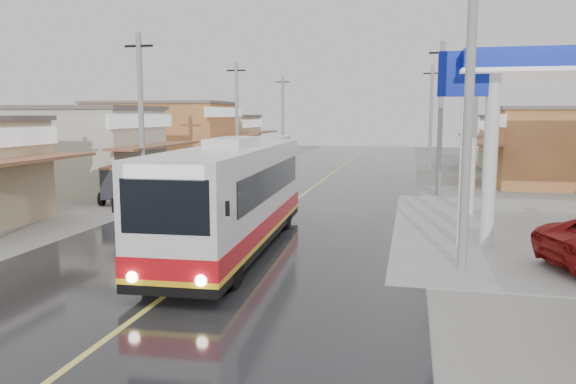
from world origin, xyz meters
name	(u,v)px	position (x,y,z in m)	size (l,w,h in m)	color
ground	(220,256)	(0.00, 0.00, 0.00)	(120.00, 120.00, 0.00)	slate
road	(309,190)	(0.00, 15.00, 0.01)	(12.00, 90.00, 0.02)	black
centre_line	(309,190)	(0.00, 15.00, 0.02)	(0.15, 90.00, 0.01)	#D8CC4C
shopfronts_left	(124,179)	(-13.00, 18.00, 0.00)	(11.00, 44.00, 5.20)	tan
utility_poles_left	(198,185)	(-7.00, 16.00, 0.00)	(1.60, 50.00, 8.00)	gray
utility_poles_right	(438,194)	(7.00, 15.00, 0.00)	(1.60, 36.00, 8.00)	gray
coach_bus	(234,197)	(0.18, 0.89, 1.70)	(3.01, 11.35, 3.51)	silver
second_bus	(271,154)	(-4.16, 22.79, 1.43)	(3.06, 8.20, 2.65)	silver
cyclist	(152,213)	(-3.79, 3.23, 0.61)	(0.60, 1.72, 1.85)	black
tricycle_near	(127,180)	(-8.92, 10.91, 0.87)	(1.56, 1.99, 1.52)	#26262D
tricycle_far	(122,182)	(-7.93, 8.61, 1.04)	(1.95, 2.42, 1.82)	#26262D
tyre_stack	(156,204)	(-5.68, 7.49, 0.21)	(0.81, 0.81, 0.41)	black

